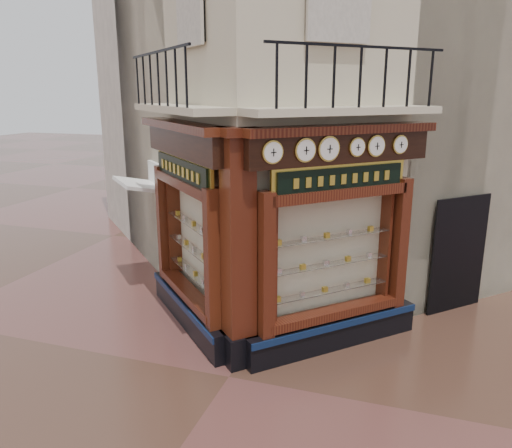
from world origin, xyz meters
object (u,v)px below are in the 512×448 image
at_px(clock_d, 357,147).
at_px(clock_f, 400,145).
at_px(clock_e, 376,146).
at_px(signboard_right, 341,179).
at_px(clock_c, 329,149).
at_px(awning, 146,284).
at_px(signboard_left, 182,170).
at_px(corner_pilaster, 238,254).
at_px(clock_a, 273,152).
at_px(clock_b, 305,150).

bearing_deg(clock_d, clock_f, 0.00).
relative_size(clock_e, signboard_right, 0.19).
distance_m(clock_c, awning, 6.23).
bearing_deg(signboard_right, clock_d, -28.35).
xyz_separation_m(awning, signboard_left, (1.92, -1.66, 3.10)).
bearing_deg(clock_f, clock_d, -180.00).
xyz_separation_m(corner_pilaster, clock_c, (1.29, 0.69, 1.67)).
xyz_separation_m(clock_c, signboard_left, (-2.75, 0.33, -0.52)).
bearing_deg(clock_d, awning, 117.55).
bearing_deg(signboard_left, clock_d, -133.79).
bearing_deg(clock_a, signboard_left, 107.81).
xyz_separation_m(corner_pilaster, signboard_right, (1.46, 1.01, 1.15)).
relative_size(clock_e, awning, 0.23).
height_order(clock_d, awning, clock_d).
distance_m(corner_pilaster, awning, 4.73).
distance_m(clock_e, awning, 6.59).
distance_m(clock_c, signboard_left, 2.82).
bearing_deg(clock_c, clock_e, 0.00).
relative_size(clock_f, signboard_left, 0.15).
height_order(signboard_left, signboard_right, signboard_left).
height_order(clock_f, awning, clock_f).
bearing_deg(clock_b, clock_c, -0.00).
distance_m(clock_f, signboard_left, 3.90).
distance_m(clock_e, signboard_left, 3.48).
height_order(clock_b, clock_e, clock_b).
xyz_separation_m(clock_a, clock_c, (0.72, 0.72, 0.00)).
bearing_deg(clock_d, corner_pilaster, 167.68).
bearing_deg(corner_pilaster, clock_a, -48.12).
xyz_separation_m(corner_pilaster, clock_b, (0.98, 0.38, 1.67)).
height_order(clock_a, awning, clock_a).
xyz_separation_m(clock_c, signboard_right, (0.17, 0.33, -0.52)).
relative_size(clock_a, signboard_left, 0.17).
height_order(clock_c, clock_f, clock_c).
distance_m(clock_a, awning, 6.00).
bearing_deg(signboard_left, clock_b, -149.64).
bearing_deg(clock_c, awning, 111.96).
bearing_deg(clock_f, corner_pilaster, 171.55).
distance_m(clock_b, signboard_right, 0.95).
relative_size(clock_b, clock_d, 1.20).
distance_m(corner_pilaster, clock_b, 1.97).
bearing_deg(signboard_right, signboard_left, 135.00).
height_order(clock_a, clock_d, clock_a).
height_order(clock_a, clock_b, clock_b).
height_order(corner_pilaster, awning, corner_pilaster).
distance_m(clock_a, signboard_left, 2.34).
bearing_deg(clock_b, clock_a, -180.00).
distance_m(clock_d, clock_e, 0.40).
bearing_deg(clock_e, signboard_right, 169.57).
distance_m(clock_c, clock_d, 0.56).
distance_m(awning, signboard_right, 5.98).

